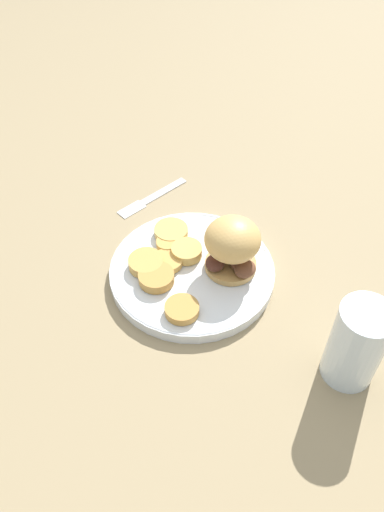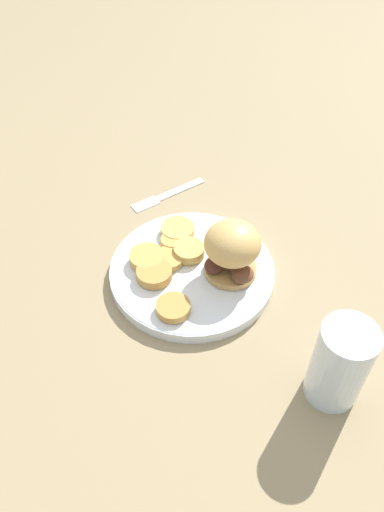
{
  "view_description": "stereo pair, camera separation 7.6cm",
  "coord_description": "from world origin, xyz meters",
  "px_view_note": "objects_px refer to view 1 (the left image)",
  "views": [
    {
      "loc": [
        0.34,
        -0.4,
        0.6
      ],
      "look_at": [
        0.0,
        0.0,
        0.05
      ],
      "focal_mm": 35.0,
      "sensor_mm": 36.0,
      "label": 1
    },
    {
      "loc": [
        0.39,
        -0.34,
        0.6
      ],
      "look_at": [
        0.0,
        0.0,
        0.05
      ],
      "focal_mm": 35.0,
      "sensor_mm": 36.0,
      "label": 2
    }
  ],
  "objects_px": {
    "fork": "(152,197)",
    "sandwich": "(232,245)",
    "drinking_glass": "(357,344)",
    "dinner_plate": "(192,271)"
  },
  "relations": [
    {
      "from": "fork",
      "to": "sandwich",
      "type": "bearing_deg",
      "value": -14.26
    },
    {
      "from": "sandwich",
      "to": "drinking_glass",
      "type": "xyz_separation_m",
      "value": [
        0.22,
        -0.03,
        -0.0
      ]
    },
    {
      "from": "dinner_plate",
      "to": "sandwich",
      "type": "xyz_separation_m",
      "value": [
        0.05,
        0.04,
        0.06
      ]
    },
    {
      "from": "dinner_plate",
      "to": "fork",
      "type": "distance_m",
      "value": 0.2
    },
    {
      "from": "drinking_glass",
      "to": "dinner_plate",
      "type": "bearing_deg",
      "value": -178.79
    },
    {
      "from": "dinner_plate",
      "to": "fork",
      "type": "height_order",
      "value": "dinner_plate"
    },
    {
      "from": "sandwich",
      "to": "fork",
      "type": "height_order",
      "value": "sandwich"
    },
    {
      "from": "dinner_plate",
      "to": "drinking_glass",
      "type": "bearing_deg",
      "value": 1.21
    },
    {
      "from": "fork",
      "to": "drinking_glass",
      "type": "relative_size",
      "value": 1.2
    },
    {
      "from": "dinner_plate",
      "to": "sandwich",
      "type": "relative_size",
      "value": 2.82
    }
  ]
}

